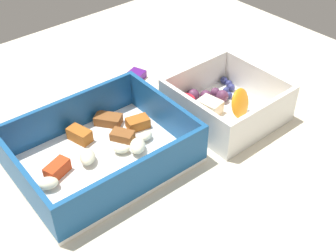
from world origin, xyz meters
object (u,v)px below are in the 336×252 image
Objects in this scene: pasta_container at (102,151)px; paper_cup_liner at (242,68)px; fruit_bowl at (222,105)px; candy_bar at (128,82)px.

pasta_container is 5.13× the size of paper_cup_liner.
paper_cup_liner is at bearing 28.21° from fruit_bowl.
pasta_container is at bearing -174.68° from paper_cup_liner.
pasta_container reaches higher than paper_cup_liner.
paper_cup_liner is (29.26, 2.72, -0.90)cm from pasta_container.
paper_cup_liner is at bearing -29.35° from candy_bar.
candy_bar is 1.69× the size of paper_cup_liner.
candy_bar is (12.95, 11.90, -1.12)cm from pasta_container.
candy_bar is at bearing 150.65° from paper_cup_liner.
pasta_container is at bearing -137.41° from candy_bar.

